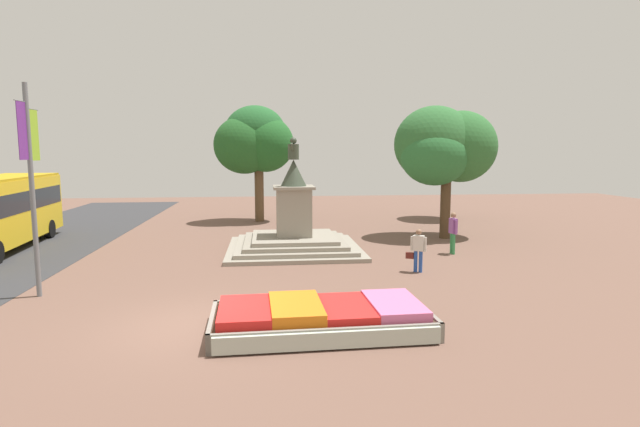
{
  "coord_description": "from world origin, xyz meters",
  "views": [
    {
      "loc": [
        1.8,
        -12.07,
        4.26
      ],
      "look_at": [
        3.69,
        5.17,
        2.1
      ],
      "focal_mm": 28.0,
      "sensor_mm": 36.0,
      "label": 1
    }
  ],
  "objects_px": {
    "statue_monument": "(294,231)",
    "pedestrian_with_handbag": "(418,248)",
    "flower_planter": "(321,318)",
    "banner_pole": "(31,180)",
    "pedestrian_crossing_plaza": "(453,230)"
  },
  "relations": [
    {
      "from": "flower_planter",
      "to": "pedestrian_crossing_plaza",
      "type": "bearing_deg",
      "value": 52.22
    },
    {
      "from": "statue_monument",
      "to": "pedestrian_with_handbag",
      "type": "xyz_separation_m",
      "value": [
        4.14,
        -4.41,
        0.01
      ]
    },
    {
      "from": "flower_planter",
      "to": "banner_pole",
      "type": "height_order",
      "value": "banner_pole"
    },
    {
      "from": "flower_planter",
      "to": "statue_monument",
      "type": "bearing_deg",
      "value": 90.42
    },
    {
      "from": "pedestrian_with_handbag",
      "to": "pedestrian_crossing_plaza",
      "type": "bearing_deg",
      "value": 50.42
    },
    {
      "from": "banner_pole",
      "to": "pedestrian_with_handbag",
      "type": "distance_m",
      "value": 12.43
    },
    {
      "from": "pedestrian_with_handbag",
      "to": "pedestrian_crossing_plaza",
      "type": "height_order",
      "value": "pedestrian_crossing_plaza"
    },
    {
      "from": "pedestrian_crossing_plaza",
      "to": "statue_monument",
      "type": "bearing_deg",
      "value": 167.26
    },
    {
      "from": "flower_planter",
      "to": "pedestrian_crossing_plaza",
      "type": "height_order",
      "value": "pedestrian_crossing_plaza"
    },
    {
      "from": "statue_monument",
      "to": "pedestrian_with_handbag",
      "type": "relative_size",
      "value": 3.66
    },
    {
      "from": "statue_monument",
      "to": "pedestrian_crossing_plaza",
      "type": "relative_size",
      "value": 3.22
    },
    {
      "from": "flower_planter",
      "to": "banner_pole",
      "type": "xyz_separation_m",
      "value": [
        -7.98,
        3.75,
        3.13
      ]
    },
    {
      "from": "flower_planter",
      "to": "statue_monument",
      "type": "xyz_separation_m",
      "value": [
        -0.07,
        9.85,
        0.55
      ]
    },
    {
      "from": "statue_monument",
      "to": "pedestrian_with_handbag",
      "type": "distance_m",
      "value": 6.05
    },
    {
      "from": "flower_planter",
      "to": "pedestrian_crossing_plaza",
      "type": "distance_m",
      "value": 10.61
    }
  ]
}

